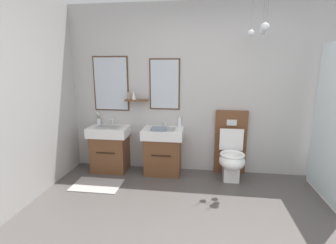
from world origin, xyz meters
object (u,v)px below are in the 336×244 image
object	(u,v)px
vanity_sink_left	(110,147)
folded_hand_towel	(159,129)
toothbrush_cup	(99,121)
toilet	(231,153)
soap_dispenser	(180,122)
vanity_sink_right	(163,150)

from	to	relation	value
vanity_sink_left	folded_hand_towel	xyz separation A→B (m)	(0.82, -0.12, 0.36)
toothbrush_cup	folded_hand_towel	size ratio (longest dim) A/B	0.91
toilet	folded_hand_towel	size ratio (longest dim) A/B	4.55
soap_dispenser	folded_hand_towel	xyz separation A→B (m)	(-0.28, -0.28, -0.05)
vanity_sink_left	toilet	world-z (taller)	toilet
vanity_sink_left	folded_hand_towel	size ratio (longest dim) A/B	3.28
folded_hand_towel	toothbrush_cup	bearing A→B (deg)	165.73
toilet	vanity_sink_right	bearing A→B (deg)	179.08
toilet	folded_hand_towel	bearing A→B (deg)	-174.35
toilet	soap_dispenser	distance (m)	0.92
folded_hand_towel	vanity_sink_left	bearing A→B (deg)	171.48
toilet	soap_dispenser	size ratio (longest dim) A/B	5.78
vanity_sink_right	soap_dispenser	size ratio (longest dim) A/B	4.18
soap_dispenser	toothbrush_cup	bearing A→B (deg)	-179.57
folded_hand_towel	toilet	bearing A→B (deg)	5.65
vanity_sink_left	folded_hand_towel	world-z (taller)	folded_hand_towel
vanity_sink_left	toothbrush_cup	xyz separation A→B (m)	(-0.23, 0.14, 0.39)
vanity_sink_right	folded_hand_towel	distance (m)	0.39
toothbrush_cup	soap_dispenser	xyz separation A→B (m)	(1.33, 0.01, 0.02)
toilet	toothbrush_cup	xyz separation A→B (m)	(-2.13, 0.16, 0.40)
folded_hand_towel	vanity_sink_right	bearing A→B (deg)	72.00
vanity_sink_right	toilet	bearing A→B (deg)	-0.92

